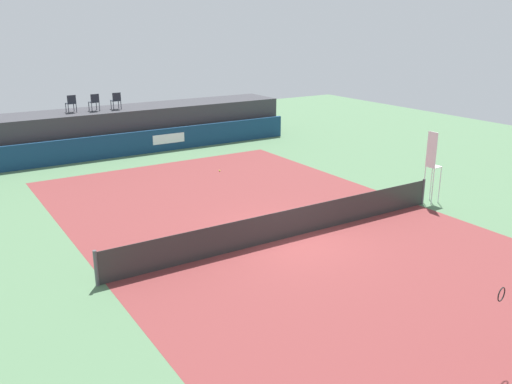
% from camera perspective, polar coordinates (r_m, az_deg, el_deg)
% --- Properties ---
extents(ground_plane, '(48.00, 48.00, 0.00)m').
position_cam_1_polar(ground_plane, '(19.83, -1.55, -2.02)').
color(ground_plane, '#4C704C').
extents(court_inner, '(12.00, 22.00, 0.00)m').
position_cam_1_polar(court_inner, '(17.48, 3.52, -4.79)').
color(court_inner, maroon).
rests_on(court_inner, ground).
extents(sponsor_wall, '(18.00, 0.22, 1.20)m').
position_cam_1_polar(sponsor_wall, '(28.86, -12.36, 5.06)').
color(sponsor_wall, navy).
rests_on(sponsor_wall, ground).
extents(spectator_platform, '(18.00, 2.80, 2.20)m').
position_cam_1_polar(spectator_platform, '(30.43, -13.63, 6.57)').
color(spectator_platform, '#38383D').
rests_on(spectator_platform, ground).
extents(spectator_chair_far_left, '(0.47, 0.47, 0.89)m').
position_cam_1_polar(spectator_chair_far_left, '(29.30, -18.89, 8.88)').
color(spectator_chair_far_left, '#1E232D').
rests_on(spectator_chair_far_left, spectator_platform).
extents(spectator_chair_left, '(0.48, 0.48, 0.89)m').
position_cam_1_polar(spectator_chair_left, '(29.41, -16.67, 9.12)').
color(spectator_chair_left, '#1E232D').
rests_on(spectator_chair_left, spectator_platform).
extents(spectator_chair_center, '(0.44, 0.44, 0.89)m').
position_cam_1_polar(spectator_chair_center, '(29.69, -14.52, 9.36)').
color(spectator_chair_center, '#1E232D').
rests_on(spectator_chair_center, spectator_platform).
extents(umpire_chair, '(0.45, 0.45, 2.76)m').
position_cam_1_polar(umpire_chair, '(21.34, 18.07, 2.98)').
color(umpire_chair, white).
rests_on(umpire_chair, ground).
extents(tennis_net, '(12.40, 0.02, 0.95)m').
position_cam_1_polar(tennis_net, '(17.31, 3.55, -3.34)').
color(tennis_net, '#2D2D2D').
rests_on(tennis_net, ground).
extents(net_post_near, '(0.10, 0.10, 1.00)m').
position_cam_1_polar(net_post_near, '(14.81, -16.49, -7.71)').
color(net_post_near, '#4C4C51').
rests_on(net_post_near, ground).
extents(net_post_far, '(0.10, 0.10, 1.00)m').
position_cam_1_polar(net_post_far, '(21.36, 17.18, 0.04)').
color(net_post_far, '#4C4C51').
rests_on(net_post_far, ground).
extents(tennis_ball, '(0.07, 0.07, 0.07)m').
position_cam_1_polar(tennis_ball, '(25.10, -3.85, 2.26)').
color(tennis_ball, '#D8EA33').
rests_on(tennis_ball, court_inner).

